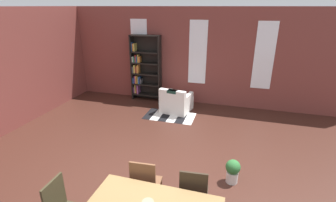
{
  "coord_description": "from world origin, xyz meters",
  "views": [
    {
      "loc": [
        1.28,
        -3.34,
        2.99
      ],
      "look_at": [
        -0.1,
        1.35,
        1.1
      ],
      "focal_mm": 26.47,
      "sensor_mm": 36.0,
      "label": 1
    }
  ],
  "objects_px": {
    "bookshelf_tall": "(144,69)",
    "potted_plant_by_shelf": "(233,170)",
    "dining_chair_far_right": "(193,193)",
    "armchair_white": "(176,103)",
    "dining_chair_far_left": "(145,184)"
  },
  "relations": [
    {
      "from": "bookshelf_tall",
      "to": "dining_chair_far_right",
      "type": "bearing_deg",
      "value": -61.04
    },
    {
      "from": "dining_chair_far_left",
      "to": "armchair_white",
      "type": "height_order",
      "value": "dining_chair_far_left"
    },
    {
      "from": "dining_chair_far_right",
      "to": "bookshelf_tall",
      "type": "distance_m",
      "value": 5.32
    },
    {
      "from": "armchair_white",
      "to": "potted_plant_by_shelf",
      "type": "bearing_deg",
      "value": -57.79
    },
    {
      "from": "dining_chair_far_left",
      "to": "potted_plant_by_shelf",
      "type": "relative_size",
      "value": 2.1
    },
    {
      "from": "dining_chair_far_right",
      "to": "potted_plant_by_shelf",
      "type": "xyz_separation_m",
      "value": [
        0.51,
        1.07,
        -0.27
      ]
    },
    {
      "from": "dining_chair_far_right",
      "to": "dining_chair_far_left",
      "type": "bearing_deg",
      "value": -179.99
    },
    {
      "from": "armchair_white",
      "to": "potted_plant_by_shelf",
      "type": "height_order",
      "value": "armchair_white"
    },
    {
      "from": "armchair_white",
      "to": "bookshelf_tall",
      "type": "bearing_deg",
      "value": 150.71
    },
    {
      "from": "dining_chair_far_right",
      "to": "armchair_white",
      "type": "height_order",
      "value": "dining_chair_far_right"
    },
    {
      "from": "bookshelf_tall",
      "to": "armchair_white",
      "type": "distance_m",
      "value": 1.67
    },
    {
      "from": "bookshelf_tall",
      "to": "potted_plant_by_shelf",
      "type": "bearing_deg",
      "value": -49.2
    },
    {
      "from": "dining_chair_far_left",
      "to": "potted_plant_by_shelf",
      "type": "height_order",
      "value": "dining_chair_far_left"
    },
    {
      "from": "bookshelf_tall",
      "to": "potted_plant_by_shelf",
      "type": "distance_m",
      "value": 4.77
    },
    {
      "from": "dining_chair_far_right",
      "to": "bookshelf_tall",
      "type": "relative_size",
      "value": 0.44
    }
  ]
}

